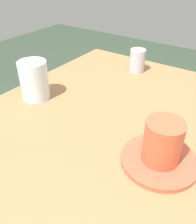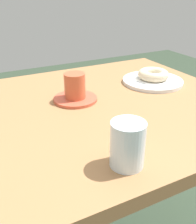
{
  "view_description": "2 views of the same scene",
  "coord_description": "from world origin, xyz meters",
  "views": [
    {
      "loc": [
        0.3,
        0.16,
        1.09
      ],
      "look_at": [
        -0.09,
        -0.11,
        0.77
      ],
      "focal_mm": 38.42,
      "sensor_mm": 36.0,
      "label": 1
    },
    {
      "loc": [
        -0.36,
        -0.71,
        1.12
      ],
      "look_at": [
        -0.04,
        -0.11,
        0.79
      ],
      "focal_mm": 43.16,
      "sensor_mm": 36.0,
      "label": 2
    }
  ],
  "objects": [
    {
      "name": "napkin_sugar_ring",
      "position": [
        0.3,
        0.08,
        0.77
      ],
      "size": [
        0.16,
        0.16,
        0.0
      ],
      "primitive_type": "cube",
      "rotation": [
        0.0,
        0.0,
        0.29
      ],
      "color": "white",
      "rests_on": "plate_sugar_ring"
    },
    {
      "name": "donut_sugar_ring",
      "position": [
        0.3,
        0.08,
        0.79
      ],
      "size": [
        0.12,
        0.12,
        0.04
      ],
      "primitive_type": "torus",
      "color": "beige",
      "rests_on": "napkin_sugar_ring"
    },
    {
      "name": "plate_sugar_ring",
      "position": [
        0.3,
        0.08,
        0.76
      ],
      "size": [
        0.24,
        0.24,
        0.01
      ],
      "primitive_type": "cylinder",
      "color": "white",
      "rests_on": "table"
    },
    {
      "name": "coffee_cup",
      "position": [
        -0.04,
        0.06,
        0.79
      ],
      "size": [
        0.15,
        0.15,
        0.09
      ],
      "color": "#CA5239",
      "rests_on": "table"
    },
    {
      "name": "table",
      "position": [
        0.0,
        0.0,
        0.63
      ],
      "size": [
        1.0,
        0.82,
        0.75
      ],
      "color": "#946840",
      "rests_on": "ground_plane"
    },
    {
      "name": "water_glass",
      "position": [
        -0.08,
        -0.31,
        0.81
      ],
      "size": [
        0.08,
        0.08,
        0.1
      ],
      "primitive_type": "cylinder",
      "color": "silver",
      "rests_on": "table"
    }
  ]
}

